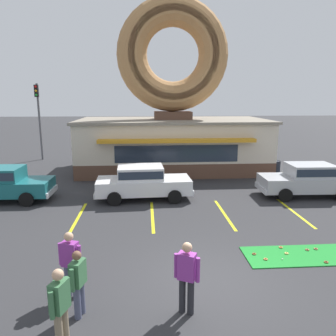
{
  "coord_description": "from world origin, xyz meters",
  "views": [
    {
      "loc": [
        -1.61,
        -7.71,
        4.73
      ],
      "look_at": [
        -0.73,
        5.0,
        2.0
      ],
      "focal_mm": 35.0,
      "sensor_mm": 36.0,
      "label": 1
    }
  ],
  "objects": [
    {
      "name": "pedestrian_leather_jacket_man",
      "position": [
        -3.44,
        -0.43,
        0.92
      ],
      "size": [
        0.57,
        0.35,
        1.67
      ],
      "color": "#474C66",
      "rests_on": "ground"
    },
    {
      "name": "pedestrian_clipboard_woman",
      "position": [
        -3.26,
        -2.11,
        0.92
      ],
      "size": [
        0.35,
        0.57,
        1.65
      ],
      "color": "#7F7056",
      "rests_on": "ground"
    },
    {
      "name": "mini_donut_far_left",
      "position": [
        3.44,
        1.51,
        0.05
      ],
      "size": [
        0.13,
        0.13,
        0.04
      ],
      "primitive_type": "torus",
      "color": "#A5724C",
      "rests_on": "putting_mat"
    },
    {
      "name": "mini_donut_mid_right",
      "position": [
        2.67,
        1.73,
        0.05
      ],
      "size": [
        0.13,
        0.13,
        0.04
      ],
      "primitive_type": "torus",
      "color": "#D17F47",
      "rests_on": "putting_mat"
    },
    {
      "name": "parking_stripe_centre",
      "position": [
        4.63,
        5.0,
        0.0
      ],
      "size": [
        0.12,
        3.6,
        0.01
      ],
      "primitive_type": "cube",
      "color": "yellow",
      "rests_on": "ground"
    },
    {
      "name": "trash_bin",
      "position": [
        6.33,
        11.43,
        0.5
      ],
      "size": [
        0.57,
        0.57,
        0.97
      ],
      "color": "#232833",
      "rests_on": "ground"
    },
    {
      "name": "mini_donut_near_right",
      "position": [
        1.9,
        1.0,
        0.05
      ],
      "size": [
        0.13,
        0.13,
        0.04
      ],
      "primitive_type": "torus",
      "color": "#D17F47",
      "rests_on": "putting_mat"
    },
    {
      "name": "parking_stripe_far_left",
      "position": [
        -4.37,
        5.0,
        0.0
      ],
      "size": [
        0.12,
        3.6,
        0.01
      ],
      "primitive_type": "cube",
      "color": "yellow",
      "rests_on": "ground"
    },
    {
      "name": "parking_stripe_mid_left",
      "position": [
        1.63,
        5.0,
        0.0
      ],
      "size": [
        0.12,
        3.6,
        0.01
      ],
      "primitive_type": "cube",
      "color": "yellow",
      "rests_on": "ground"
    },
    {
      "name": "pedestrian_hooded_kid",
      "position": [
        -3.11,
        -1.16,
        0.85
      ],
      "size": [
        0.33,
        0.58,
        1.55
      ],
      "color": "#474C66",
      "rests_on": "ground"
    },
    {
      "name": "mini_donut_extra",
      "position": [
        1.67,
        1.35,
        0.05
      ],
      "size": [
        0.13,
        0.13,
        0.04
      ],
      "primitive_type": "torus",
      "color": "brown",
      "rests_on": "putting_mat"
    },
    {
      "name": "car_silver",
      "position": [
        6.26,
        7.28,
        0.87
      ],
      "size": [
        4.61,
        2.08,
        1.6
      ],
      "color": "#B2B5BA",
      "rests_on": "ground"
    },
    {
      "name": "mini_donut_far_centre",
      "position": [
        3.74,
        1.55,
        0.05
      ],
      "size": [
        0.13,
        0.13,
        0.04
      ],
      "primitive_type": "torus",
      "color": "#A5724C",
      "rests_on": "putting_mat"
    },
    {
      "name": "car_white",
      "position": [
        -1.77,
        7.36,
        0.87
      ],
      "size": [
        4.63,
        2.13,
        1.6
      ],
      "color": "silver",
      "rests_on": "ground"
    },
    {
      "name": "car_teal",
      "position": [
        -8.34,
        7.5,
        0.87
      ],
      "size": [
        4.58,
        2.01,
        1.6
      ],
      "color": "#196066",
      "rests_on": "ground"
    },
    {
      "name": "golf_ball",
      "position": [
        2.4,
        0.96,
        0.05
      ],
      "size": [
        0.04,
        0.04,
        0.04
      ],
      "primitive_type": "sphere",
      "color": "white",
      "rests_on": "putting_mat"
    },
    {
      "name": "parking_stripe_left",
      "position": [
        -1.37,
        5.0,
        0.0
      ],
      "size": [
        0.12,
        3.6,
        0.01
      ],
      "primitive_type": "cube",
      "color": "yellow",
      "rests_on": "ground"
    },
    {
      "name": "donut_shop_building",
      "position": [
        0.19,
        13.94,
        3.74
      ],
      "size": [
        12.3,
        6.75,
        10.96
      ],
      "color": "brown",
      "rests_on": "ground"
    },
    {
      "name": "traffic_light_pole",
      "position": [
        -9.71,
        18.12,
        3.71
      ],
      "size": [
        0.28,
        0.47,
        5.8
      ],
      "color": "#595B60",
      "rests_on": "ground"
    },
    {
      "name": "pedestrian_blue_sweater_man",
      "position": [
        -0.75,
        -1.23,
        0.94
      ],
      "size": [
        0.54,
        0.39,
        1.7
      ],
      "color": "#232328",
      "rests_on": "ground"
    },
    {
      "name": "mini_donut_mid_centre",
      "position": [
        2.68,
        1.32,
        0.05
      ],
      "size": [
        0.13,
        0.13,
        0.04
      ],
      "primitive_type": "torus",
      "color": "#E5C666",
      "rests_on": "putting_mat"
    },
    {
      "name": "putting_mat",
      "position": [
        3.36,
        1.21,
        0.01
      ],
      "size": [
        4.01,
        1.37,
        0.03
      ],
      "primitive_type": "cube",
      "color": "#1E842D",
      "rests_on": "ground"
    },
    {
      "name": "mini_donut_mid_left",
      "position": [
        3.6,
        0.7,
        0.05
      ],
      "size": [
        0.13,
        0.13,
        0.04
      ],
      "primitive_type": "torus",
      "color": "brown",
      "rests_on": "putting_mat"
    },
    {
      "name": "ground_plane",
      "position": [
        0.0,
        0.0,
        0.0
      ],
      "size": [
        160.0,
        160.0,
        0.0
      ],
      "primitive_type": "plane",
      "color": "#2D2D30"
    }
  ]
}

